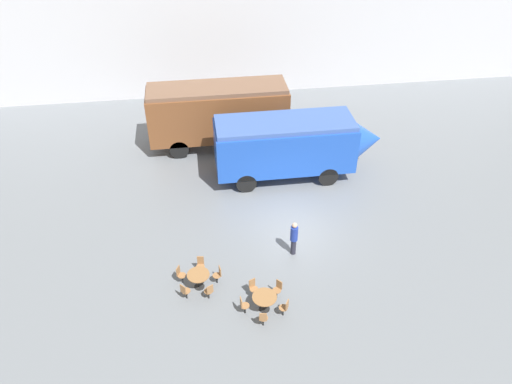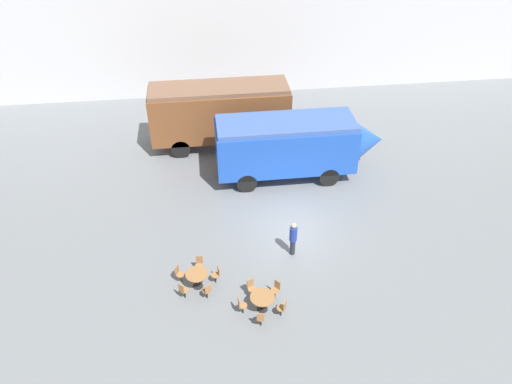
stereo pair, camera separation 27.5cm
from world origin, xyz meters
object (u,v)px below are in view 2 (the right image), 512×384
at_px(streamlined_locomotive, 297,143).
at_px(cafe_chair_0, 251,287).
at_px(visitor_person, 293,237).
at_px(cafe_table_mid, 197,276).
at_px(passenger_coach_wooden, 220,111).
at_px(cafe_table_near, 262,299).

distance_m(streamlined_locomotive, cafe_chair_0, 9.26).
distance_m(cafe_chair_0, visitor_person, 3.13).
distance_m(cafe_table_mid, cafe_chair_0, 2.32).
xyz_separation_m(cafe_table_mid, cafe_chair_0, (2.19, -0.77, -0.10)).
xyz_separation_m(cafe_chair_0, visitor_person, (2.14, 2.24, 0.47)).
bearing_deg(visitor_person, cafe_table_mid, -161.26).
xyz_separation_m(streamlined_locomotive, cafe_chair_0, (-3.46, -8.46, -1.49)).
bearing_deg(cafe_chair_0, cafe_table_mid, -133.52).
distance_m(passenger_coach_wooden, visitor_person, 10.31).
height_order(cafe_table_near, visitor_person, visitor_person).
height_order(cafe_table_mid, cafe_chair_0, cafe_chair_0).
bearing_deg(passenger_coach_wooden, visitor_person, -75.52).
relative_size(cafe_table_mid, visitor_person, 0.53).
bearing_deg(cafe_chair_0, cafe_table_near, 0.00).
distance_m(streamlined_locomotive, cafe_table_near, 9.86).
distance_m(cafe_table_mid, visitor_person, 4.58).
xyz_separation_m(streamlined_locomotive, cafe_table_near, (-3.11, -9.25, -1.40)).
xyz_separation_m(passenger_coach_wooden, cafe_chair_0, (0.42, -12.15, -1.74)).
xyz_separation_m(passenger_coach_wooden, visitor_person, (2.56, -9.90, -1.27)).
bearing_deg(cafe_chair_0, visitor_person, 112.25).
bearing_deg(cafe_table_mid, streamlined_locomotive, 53.67).
relative_size(streamlined_locomotive, cafe_table_mid, 9.51).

